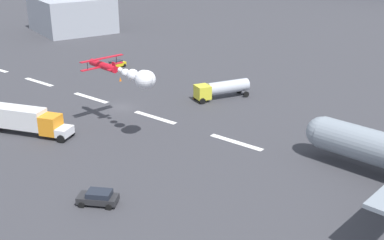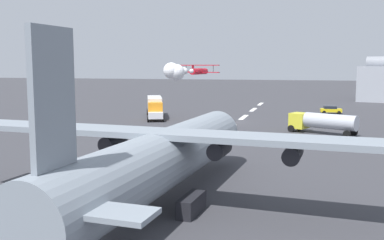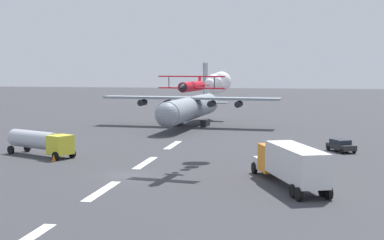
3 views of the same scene
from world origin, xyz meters
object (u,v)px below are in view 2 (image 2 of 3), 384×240
Objects in this scene: airport_staff_sedan at (331,109)px; traffic_cone_far at (300,127)px; followme_car_yellow at (61,129)px; semi_truck_orange at (155,106)px; fuel_tanker_truck at (322,121)px; stunt_biplane_red at (180,71)px; traffic_cone_near at (298,115)px; cargo_transport_plane at (168,154)px.

airport_staff_sedan is 5.57× the size of traffic_cone_far.
followme_car_yellow is at bearing -45.01° from airport_staff_sedan.
semi_truck_orange is 17.67× the size of traffic_cone_far.
fuel_tanker_truck reaches higher than airport_staff_sedan.
fuel_tanker_truck is at bearing -4.96° from airport_staff_sedan.
semi_truck_orange reaches higher than followme_car_yellow.
stunt_biplane_red is 19.08× the size of traffic_cone_near.
traffic_cone_far is at bearing 102.41° from stunt_biplane_red.
followme_car_yellow is at bearing -136.76° from cargo_transport_plane.
airport_staff_sedan is 9.65m from traffic_cone_near.
traffic_cone_far is (-12.90, 32.07, -0.44)m from followme_car_yellow.
stunt_biplane_red is at bearing -38.70° from traffic_cone_near.
traffic_cone_far is (17.10, 0.58, 0.00)m from traffic_cone_near.
stunt_biplane_red is 19.00m from followme_car_yellow.
fuel_tanker_truck is (-0.52, 20.38, -6.91)m from stunt_biplane_red.
semi_truck_orange reaches higher than fuel_tanker_truck.
traffic_cone_near is at bearing -169.95° from fuel_tanker_truck.
semi_truck_orange reaches higher than traffic_cone_far.
fuel_tanker_truck is 28.03m from airport_staff_sedan.
fuel_tanker_truck is 2.16× the size of followme_car_yellow.
fuel_tanker_truck reaches higher than traffic_cone_near.
airport_staff_sedan reaches higher than traffic_cone_far.
semi_truck_orange reaches higher than traffic_cone_near.
stunt_biplane_red is 21.52m from fuel_tanker_truck.
traffic_cone_far is at bearing -12.51° from airport_staff_sedan.
traffic_cone_near is at bearing 141.30° from stunt_biplane_red.
followme_car_yellow is 5.90× the size of traffic_cone_near.
airport_staff_sedan is at bearing 167.68° from cargo_transport_plane.
semi_truck_orange is at bearing -113.33° from fuel_tanker_truck.
stunt_biplane_red reaches higher than fuel_tanker_truck.
airport_staff_sedan is at bearing 167.49° from traffic_cone_far.
airport_staff_sedan is (-62.82, 13.73, -2.53)m from cargo_transport_plane.
followme_car_yellow reaches higher than traffic_cone_near.
stunt_biplane_red reaches higher than airport_staff_sedan.
traffic_cone_near and traffic_cone_far have the same top height.
traffic_cone_near is (7.51, -6.04, -0.44)m from airport_staff_sedan.
cargo_transport_plane is at bearing 20.54° from semi_truck_orange.
followme_car_yellow is at bearing -46.39° from traffic_cone_near.
cargo_transport_plane is 34.84m from followme_car_yellow.
traffic_cone_near is at bearing -178.06° from traffic_cone_far.
semi_truck_orange is 27.68m from traffic_cone_far.
cargo_transport_plane is at bearing 43.24° from followme_car_yellow.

